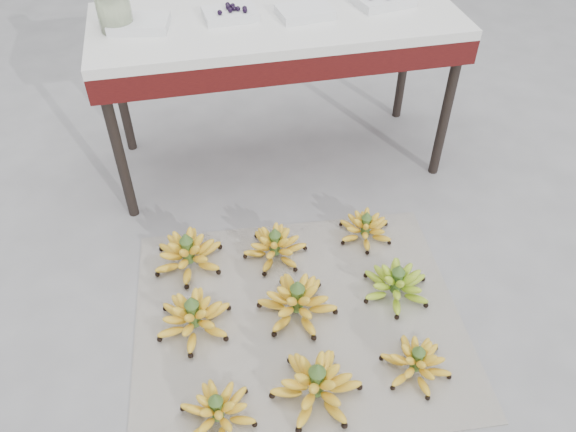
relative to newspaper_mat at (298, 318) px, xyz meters
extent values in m
plane|color=slate|center=(0.04, 0.06, 0.00)|extent=(60.00, 60.00, 0.00)
cube|color=white|center=(0.00, 0.00, 0.00)|extent=(1.32, 1.14, 0.01)
ellipsoid|color=yellow|center=(-0.35, -0.35, 0.04)|extent=(0.34, 0.34, 0.08)
ellipsoid|color=yellow|center=(-0.35, -0.35, 0.07)|extent=(0.24, 0.24, 0.06)
ellipsoid|color=yellow|center=(-0.35, -0.35, 0.11)|extent=(0.16, 0.16, 0.05)
cylinder|color=#3B5D25|center=(-0.35, -0.35, 0.07)|extent=(0.04, 0.04, 0.10)
cone|color=#3B5D25|center=(-0.35, -0.35, 0.14)|extent=(0.05, 0.05, 0.04)
ellipsoid|color=yellow|center=(-0.01, -0.33, 0.05)|extent=(0.38, 0.38, 0.09)
ellipsoid|color=yellow|center=(-0.01, -0.33, 0.09)|extent=(0.27, 0.27, 0.07)
ellipsoid|color=yellow|center=(-0.01, -0.33, 0.13)|extent=(0.18, 0.18, 0.06)
cylinder|color=#3B5D25|center=(-0.01, -0.33, 0.09)|extent=(0.05, 0.05, 0.13)
cone|color=#3B5D25|center=(-0.01, -0.33, 0.17)|extent=(0.06, 0.06, 0.05)
ellipsoid|color=yellow|center=(0.35, -0.31, 0.04)|extent=(0.30, 0.30, 0.07)
ellipsoid|color=yellow|center=(0.35, -0.31, 0.07)|extent=(0.21, 0.21, 0.05)
ellipsoid|color=yellow|center=(0.35, -0.31, 0.10)|extent=(0.14, 0.14, 0.05)
cylinder|color=#3B5D25|center=(0.35, -0.31, 0.07)|extent=(0.04, 0.04, 0.10)
cone|color=#3B5D25|center=(0.35, -0.31, 0.13)|extent=(0.05, 0.05, 0.04)
ellipsoid|color=yellow|center=(-0.39, 0.04, 0.05)|extent=(0.30, 0.30, 0.09)
ellipsoid|color=yellow|center=(-0.39, 0.04, 0.08)|extent=(0.21, 0.21, 0.06)
ellipsoid|color=yellow|center=(-0.39, 0.04, 0.12)|extent=(0.14, 0.14, 0.05)
cylinder|color=#3B5D25|center=(-0.39, 0.04, 0.08)|extent=(0.05, 0.05, 0.12)
cone|color=#3B5D25|center=(-0.39, 0.04, 0.16)|extent=(0.06, 0.06, 0.04)
ellipsoid|color=yellow|center=(0.00, 0.03, 0.05)|extent=(0.40, 0.40, 0.09)
ellipsoid|color=yellow|center=(0.00, 0.03, 0.09)|extent=(0.28, 0.28, 0.07)
ellipsoid|color=yellow|center=(0.00, 0.03, 0.12)|extent=(0.18, 0.18, 0.06)
cylinder|color=#3B5D25|center=(0.00, 0.03, 0.09)|extent=(0.05, 0.05, 0.12)
cone|color=#3B5D25|center=(0.00, 0.03, 0.17)|extent=(0.06, 0.06, 0.04)
ellipsoid|color=#75AA2C|center=(0.41, 0.04, 0.04)|extent=(0.31, 0.31, 0.08)
ellipsoid|color=#75AA2C|center=(0.41, 0.04, 0.08)|extent=(0.22, 0.22, 0.06)
ellipsoid|color=#75AA2C|center=(0.41, 0.04, 0.11)|extent=(0.14, 0.14, 0.05)
cylinder|color=#3B5D25|center=(0.41, 0.04, 0.08)|extent=(0.04, 0.04, 0.11)
cone|color=#3B5D25|center=(0.41, 0.04, 0.15)|extent=(0.05, 0.05, 0.04)
ellipsoid|color=yellow|center=(-0.39, 0.37, 0.05)|extent=(0.30, 0.30, 0.09)
ellipsoid|color=yellow|center=(-0.39, 0.37, 0.09)|extent=(0.21, 0.21, 0.07)
ellipsoid|color=yellow|center=(-0.39, 0.37, 0.12)|extent=(0.14, 0.14, 0.05)
cylinder|color=#3B5D25|center=(-0.39, 0.37, 0.09)|extent=(0.05, 0.05, 0.12)
cone|color=#3B5D25|center=(-0.39, 0.37, 0.16)|extent=(0.06, 0.06, 0.04)
ellipsoid|color=yellow|center=(-0.02, 0.34, 0.04)|extent=(0.30, 0.30, 0.08)
ellipsoid|color=yellow|center=(-0.02, 0.34, 0.08)|extent=(0.21, 0.21, 0.06)
ellipsoid|color=yellow|center=(-0.02, 0.34, 0.11)|extent=(0.14, 0.14, 0.05)
cylinder|color=#3B5D25|center=(-0.02, 0.34, 0.08)|extent=(0.04, 0.04, 0.11)
cone|color=#3B5D25|center=(-0.02, 0.34, 0.15)|extent=(0.05, 0.05, 0.04)
ellipsoid|color=yellow|center=(0.39, 0.37, 0.04)|extent=(0.28, 0.28, 0.07)
ellipsoid|color=yellow|center=(0.39, 0.37, 0.07)|extent=(0.20, 0.20, 0.05)
ellipsoid|color=yellow|center=(0.39, 0.37, 0.10)|extent=(0.13, 0.13, 0.04)
cylinder|color=#3B5D25|center=(0.39, 0.37, 0.07)|extent=(0.04, 0.04, 0.10)
cone|color=#3B5D25|center=(0.39, 0.37, 0.13)|extent=(0.05, 0.05, 0.04)
cylinder|color=black|center=(-0.61, 0.75, 0.36)|extent=(0.05, 0.05, 0.72)
cylinder|color=black|center=(0.88, 0.75, 0.36)|extent=(0.05, 0.05, 0.72)
cylinder|color=black|center=(-0.61, 1.28, 0.36)|extent=(0.05, 0.05, 0.72)
cylinder|color=black|center=(0.88, 1.28, 0.36)|extent=(0.05, 0.05, 0.72)
cube|color=#4A0F0D|center=(0.13, 1.02, 0.67)|extent=(1.60, 0.64, 0.11)
cube|color=silver|center=(0.13, 1.02, 0.74)|extent=(1.60, 0.64, 0.04)
cube|color=silver|center=(-0.45, 1.02, 0.78)|extent=(0.27, 0.21, 0.04)
cube|color=silver|center=(-0.07, 1.04, 0.78)|extent=(0.24, 0.18, 0.04)
sphere|color=black|center=(-0.07, 1.01, 0.81)|extent=(0.02, 0.02, 0.02)
sphere|color=black|center=(-0.05, 1.05, 0.81)|extent=(0.02, 0.02, 0.02)
sphere|color=black|center=(-0.05, 1.03, 0.81)|extent=(0.02, 0.02, 0.02)
sphere|color=black|center=(-0.11, 1.00, 0.81)|extent=(0.02, 0.02, 0.02)
sphere|color=black|center=(-0.07, 1.07, 0.81)|extent=(0.02, 0.02, 0.02)
sphere|color=black|center=(-0.03, 1.02, 0.81)|extent=(0.02, 0.02, 0.02)
sphere|color=black|center=(-0.05, 1.06, 0.81)|extent=(0.02, 0.02, 0.02)
sphere|color=black|center=(-0.01, 1.02, 0.81)|extent=(0.02, 0.02, 0.02)
sphere|color=black|center=(-0.01, 1.00, 0.81)|extent=(0.02, 0.02, 0.02)
sphere|color=black|center=(-0.07, 1.04, 0.81)|extent=(0.02, 0.02, 0.02)
cube|color=silver|center=(0.25, 0.99, 0.78)|extent=(0.25, 0.19, 0.04)
cube|color=silver|center=(0.62, 1.05, 0.78)|extent=(0.28, 0.23, 0.04)
cylinder|color=beige|center=(-0.53, 1.03, 0.85)|extent=(0.16, 0.16, 0.17)
camera|label=1|loc=(-0.32, -1.29, 1.77)|focal=35.00mm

